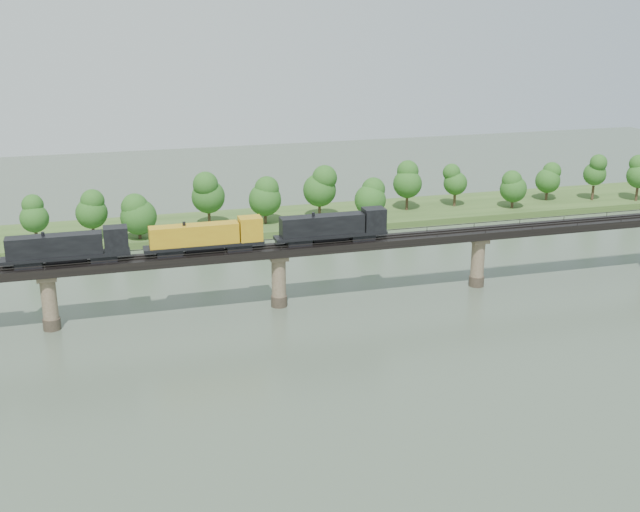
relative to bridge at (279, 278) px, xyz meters
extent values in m
plane|color=#3C4A3A|center=(0.00, -30.00, -5.46)|extent=(400.00, 400.00, 0.00)
cube|color=#355221|center=(0.00, 55.00, -4.66)|extent=(300.00, 24.00, 1.60)
cylinder|color=#473A2D|center=(-40.00, 0.00, -4.46)|extent=(3.00, 3.00, 2.00)
cylinder|color=#857157|center=(-40.00, 0.00, 0.04)|extent=(2.60, 2.60, 9.00)
cube|color=#857157|center=(-40.00, 0.00, 4.04)|extent=(3.20, 3.20, 1.00)
cylinder|color=#473A2D|center=(0.00, 0.00, -4.46)|extent=(3.00, 3.00, 2.00)
cylinder|color=#857157|center=(0.00, 0.00, 0.04)|extent=(2.60, 2.60, 9.00)
cube|color=#857157|center=(0.00, 0.00, 4.04)|extent=(3.20, 3.20, 1.00)
cylinder|color=#473A2D|center=(40.00, 0.00, -4.46)|extent=(3.00, 3.00, 2.00)
cylinder|color=#857157|center=(40.00, 0.00, 0.04)|extent=(2.60, 2.60, 9.00)
cube|color=#857157|center=(40.00, 0.00, 4.04)|extent=(3.20, 3.20, 1.00)
cube|color=black|center=(0.00, 0.00, 5.29)|extent=(220.00, 5.00, 1.50)
cube|color=black|center=(0.00, -0.75, 6.12)|extent=(220.00, 0.12, 0.16)
cube|color=black|center=(0.00, 0.75, 6.12)|extent=(220.00, 0.12, 0.16)
cube|color=black|center=(0.00, -2.40, 6.74)|extent=(220.00, 0.10, 0.10)
cube|color=black|center=(0.00, 2.40, 6.74)|extent=(220.00, 0.10, 0.10)
cube|color=black|center=(0.00, -2.40, 6.39)|extent=(0.08, 0.08, 0.70)
cube|color=black|center=(0.00, 2.40, 6.39)|extent=(0.08, 0.08, 0.70)
cylinder|color=#382619|center=(-44.43, 46.31, -2.10)|extent=(0.70, 0.70, 3.51)
sphere|color=#1C4D16|center=(-44.43, 46.31, 2.57)|extent=(6.31, 6.31, 6.31)
sphere|color=#1C4D16|center=(-44.43, 46.31, 5.50)|extent=(4.73, 4.73, 4.73)
cylinder|color=#382619|center=(-32.24, 48.84, -2.19)|extent=(0.70, 0.70, 3.34)
sphere|color=#1C4D16|center=(-32.24, 48.84, 2.27)|extent=(7.18, 7.18, 7.18)
sphere|color=#1C4D16|center=(-32.24, 48.84, 5.06)|extent=(5.39, 5.39, 5.39)
cylinder|color=#382619|center=(-22.01, 46.15, -2.45)|extent=(0.70, 0.70, 2.83)
sphere|color=#1C4D16|center=(-22.01, 46.15, 1.32)|extent=(8.26, 8.26, 8.26)
sphere|color=#1C4D16|center=(-22.01, 46.15, 3.68)|extent=(6.19, 6.19, 6.19)
cylinder|color=#382619|center=(-5.04, 52.68, -1.88)|extent=(0.70, 0.70, 3.96)
sphere|color=#1C4D16|center=(-5.04, 52.68, 3.41)|extent=(8.07, 8.07, 8.07)
sphere|color=#1C4D16|center=(-5.04, 52.68, 6.71)|extent=(6.05, 6.05, 6.05)
cylinder|color=#382619|center=(8.52, 51.14, -2.23)|extent=(0.70, 0.70, 3.27)
sphere|color=#1C4D16|center=(8.52, 51.14, 2.13)|extent=(8.03, 8.03, 8.03)
sphere|color=#1C4D16|center=(8.52, 51.14, 4.85)|extent=(6.02, 6.02, 6.02)
cylinder|color=#382619|center=(22.65, 52.31, -1.90)|extent=(0.70, 0.70, 3.92)
sphere|color=#1C4D16|center=(22.65, 52.31, 3.33)|extent=(8.29, 8.29, 8.29)
sphere|color=#1C4D16|center=(22.65, 52.31, 6.60)|extent=(6.21, 6.21, 6.21)
cylinder|color=#382619|center=(33.59, 45.35, -2.35)|extent=(0.70, 0.70, 3.02)
sphere|color=#1C4D16|center=(33.59, 45.35, 1.69)|extent=(7.74, 7.74, 7.74)
sphere|color=#1C4D16|center=(33.59, 45.35, 4.21)|extent=(5.80, 5.80, 5.80)
cylinder|color=#382619|center=(46.81, 54.03, -1.96)|extent=(0.70, 0.70, 3.80)
sphere|color=#1C4D16|center=(46.81, 54.03, 3.10)|extent=(7.47, 7.47, 7.47)
sphere|color=#1C4D16|center=(46.81, 54.03, 6.27)|extent=(5.60, 5.60, 5.60)
cylinder|color=#382619|center=(60.48, 54.26, -2.17)|extent=(0.70, 0.70, 3.38)
sphere|color=#1C4D16|center=(60.48, 54.26, 2.34)|extent=(6.23, 6.23, 6.23)
sphere|color=#1C4D16|center=(60.48, 54.26, 5.16)|extent=(4.67, 4.67, 4.67)
cylinder|color=#382619|center=(74.35, 48.39, -2.47)|extent=(0.70, 0.70, 2.77)
sphere|color=#1C4D16|center=(74.35, 48.39, 1.22)|extent=(7.04, 7.04, 7.04)
sphere|color=#1C4D16|center=(74.35, 48.39, 3.54)|extent=(5.28, 5.28, 5.28)
cylinder|color=#382619|center=(87.62, 53.57, -2.39)|extent=(0.70, 0.70, 2.94)
sphere|color=#1C4D16|center=(87.62, 53.57, 1.54)|extent=(6.73, 6.73, 6.73)
sphere|color=#1C4D16|center=(87.62, 53.57, 3.99)|extent=(5.05, 5.05, 5.05)
cylinder|color=#382619|center=(99.73, 50.10, -1.89)|extent=(0.70, 0.70, 3.94)
sphere|color=#1C4D16|center=(99.73, 50.10, 3.37)|extent=(6.17, 6.17, 6.17)
sphere|color=#1C4D16|center=(99.73, 50.10, 6.65)|extent=(4.62, 4.62, 4.62)
cylinder|color=#382619|center=(110.76, 46.08, -1.97)|extent=(0.70, 0.70, 3.77)
sphere|color=#1C4D16|center=(110.76, 46.08, 3.06)|extent=(6.60, 6.60, 6.60)
sphere|color=#1C4D16|center=(110.76, 46.08, 6.20)|extent=(4.95, 4.95, 4.95)
cube|color=black|center=(15.99, 0.00, 6.65)|extent=(4.42, 2.65, 1.22)
cube|color=black|center=(3.82, 0.00, 6.65)|extent=(4.42, 2.65, 1.22)
cube|color=black|center=(9.91, 0.00, 7.42)|extent=(21.01, 3.32, 0.55)
cube|color=black|center=(8.25, 0.00, 9.47)|extent=(15.48, 2.99, 3.54)
cube|color=black|center=(18.20, 0.00, 9.80)|extent=(3.98, 3.32, 4.20)
cylinder|color=black|center=(9.91, 0.00, 6.81)|extent=(6.64, 1.55, 1.55)
cube|color=black|center=(-7.23, 0.00, 6.65)|extent=(4.42, 2.65, 1.22)
cube|color=black|center=(-19.40, 0.00, 6.65)|extent=(4.42, 2.65, 1.22)
cube|color=black|center=(-13.32, 0.00, 7.42)|extent=(21.01, 3.32, 0.55)
cube|color=#BC9017|center=(-14.98, 0.00, 9.47)|extent=(15.48, 2.99, 3.54)
cube|color=#BC9017|center=(-5.02, 0.00, 9.80)|extent=(3.98, 3.32, 4.20)
cylinder|color=black|center=(-13.32, 0.00, 6.81)|extent=(6.64, 1.55, 1.55)
cube|color=black|center=(-30.46, 0.00, 6.65)|extent=(4.42, 2.65, 1.22)
cube|color=black|center=(-42.62, 0.00, 6.65)|extent=(4.42, 2.65, 1.22)
cube|color=black|center=(-36.54, 0.00, 7.42)|extent=(21.01, 3.32, 0.55)
cube|color=black|center=(-38.20, 0.00, 9.47)|extent=(15.48, 2.99, 3.54)
cube|color=black|center=(-28.25, 0.00, 9.80)|extent=(3.98, 3.32, 4.20)
cylinder|color=black|center=(-36.54, 0.00, 6.81)|extent=(6.64, 1.55, 1.55)
camera|label=1|loc=(-30.65, -134.91, 48.55)|focal=45.00mm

